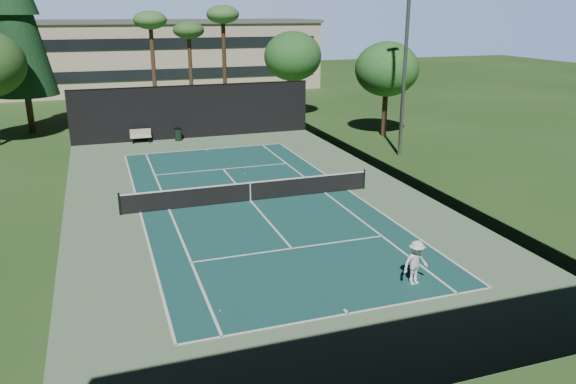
# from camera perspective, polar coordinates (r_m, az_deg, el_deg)

# --- Properties ---
(ground) EXTENTS (160.00, 160.00, 0.00)m
(ground) POSITION_cam_1_polar(r_m,az_deg,el_deg) (28.71, -3.83, -0.93)
(ground) COLOR #284D1D
(ground) RESTS_ON ground
(apron_slab) EXTENTS (18.00, 32.00, 0.01)m
(apron_slab) POSITION_cam_1_polar(r_m,az_deg,el_deg) (28.71, -3.83, -0.92)
(apron_slab) COLOR #60825B
(apron_slab) RESTS_ON ground
(court_surface) EXTENTS (10.97, 23.77, 0.01)m
(court_surface) POSITION_cam_1_polar(r_m,az_deg,el_deg) (28.71, -3.83, -0.91)
(court_surface) COLOR #184D49
(court_surface) RESTS_ON ground
(court_lines) EXTENTS (11.07, 23.87, 0.01)m
(court_lines) POSITION_cam_1_polar(r_m,az_deg,el_deg) (28.71, -3.83, -0.89)
(court_lines) COLOR white
(court_lines) RESTS_ON ground
(tennis_net) EXTENTS (12.90, 0.10, 1.10)m
(tennis_net) POSITION_cam_1_polar(r_m,az_deg,el_deg) (28.54, -3.85, 0.13)
(tennis_net) COLOR black
(tennis_net) RESTS_ON ground
(fence) EXTENTS (18.04, 32.05, 4.03)m
(fence) POSITION_cam_1_polar(r_m,az_deg,el_deg) (28.19, -3.95, 2.98)
(fence) COLOR black
(fence) RESTS_ON ground
(player) EXTENTS (1.14, 0.77, 1.64)m
(player) POSITION_cam_1_polar(r_m,az_deg,el_deg) (20.37, 12.86, -7.00)
(player) COLOR white
(player) RESTS_ON ground
(tennis_ball_a) EXTENTS (0.06, 0.06, 0.06)m
(tennis_ball_a) POSITION_cam_1_polar(r_m,az_deg,el_deg) (18.63, -6.94, -11.88)
(tennis_ball_a) COLOR #B3CC2E
(tennis_ball_a) RESTS_ON ground
(tennis_ball_b) EXTENTS (0.07, 0.07, 0.07)m
(tennis_ball_b) POSITION_cam_1_polar(r_m,az_deg,el_deg) (29.59, -12.38, -0.67)
(tennis_ball_b) COLOR #E8F136
(tennis_ball_b) RESTS_ON ground
(tennis_ball_c) EXTENTS (0.07, 0.07, 0.07)m
(tennis_ball_c) POSITION_cam_1_polar(r_m,az_deg,el_deg) (33.51, -4.44, 1.88)
(tennis_ball_c) COLOR #B2CB2E
(tennis_ball_c) RESTS_ON ground
(tennis_ball_d) EXTENTS (0.06, 0.06, 0.06)m
(tennis_ball_d) POSITION_cam_1_polar(r_m,az_deg,el_deg) (30.28, -13.31, -0.32)
(tennis_ball_d) COLOR #B7D730
(tennis_ball_d) RESTS_ON ground
(park_bench) EXTENTS (1.50, 0.45, 1.02)m
(park_bench) POSITION_cam_1_polar(r_m,az_deg,el_deg) (42.78, -14.74, 5.56)
(park_bench) COLOR beige
(park_bench) RESTS_ON ground
(trash_bin) EXTENTS (0.56, 0.56, 0.95)m
(trash_bin) POSITION_cam_1_polar(r_m,az_deg,el_deg) (42.90, -11.09, 5.76)
(trash_bin) COLOR black
(trash_bin) RESTS_ON ground
(pine_tree) EXTENTS (4.80, 4.80, 15.00)m
(pine_tree) POSITION_cam_1_polar(r_m,az_deg,el_deg) (48.54, -25.99, 16.54)
(pine_tree) COLOR #43301C
(pine_tree) RESTS_ON ground
(palm_a) EXTENTS (2.80, 2.80, 9.32)m
(palm_a) POSITION_cam_1_polar(r_m,az_deg,el_deg) (50.54, -13.80, 16.20)
(palm_a) COLOR #4F3221
(palm_a) RESTS_ON ground
(palm_b) EXTENTS (2.80, 2.80, 8.42)m
(palm_b) POSITION_cam_1_polar(r_m,az_deg,el_deg) (53.00, -10.06, 15.58)
(palm_b) COLOR #48321E
(palm_b) RESTS_ON ground
(palm_c) EXTENTS (2.80, 2.80, 9.77)m
(palm_c) POSITION_cam_1_polar(r_m,az_deg,el_deg) (50.49, -6.63, 17.04)
(palm_c) COLOR #412C1C
(palm_c) RESTS_ON ground
(decid_tree_a) EXTENTS (5.12, 5.12, 7.62)m
(decid_tree_a) POSITION_cam_1_polar(r_m,az_deg,el_deg) (51.32, 0.49, 13.61)
(decid_tree_a) COLOR #402D1B
(decid_tree_a) RESTS_ON ground
(decid_tree_b) EXTENTS (4.80, 4.80, 7.14)m
(decid_tree_b) POSITION_cam_1_polar(r_m,az_deg,el_deg) (43.84, 10.00, 12.17)
(decid_tree_b) COLOR #4F3222
(decid_tree_b) RESTS_ON ground
(campus_building) EXTENTS (40.50, 12.50, 8.30)m
(campus_building) POSITION_cam_1_polar(r_m,az_deg,el_deg) (72.77, -13.73, 13.41)
(campus_building) COLOR beige
(campus_building) RESTS_ON ground
(light_pole) EXTENTS (0.90, 0.25, 12.22)m
(light_pole) POSITION_cam_1_polar(r_m,az_deg,el_deg) (37.54, 11.84, 13.27)
(light_pole) COLOR gray
(light_pole) RESTS_ON ground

